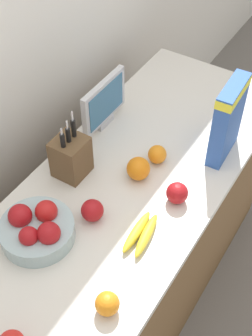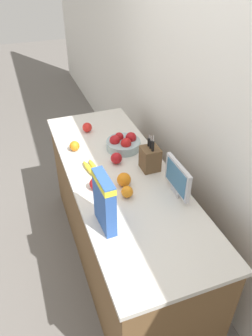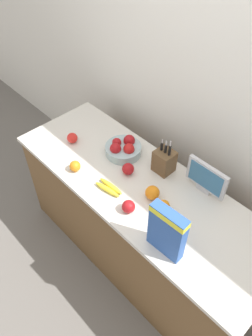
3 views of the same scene
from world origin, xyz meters
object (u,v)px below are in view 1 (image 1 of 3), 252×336
object	(u,v)px
apple_leftmost	(92,210)
small_monitor	(104,103)
orange_front_right	(107,304)
orange_by_cereal	(138,169)
apple_near_bananas	(177,193)
orange_mid_left	(157,154)
cereal_box	(228,118)
fruit_bowl	(37,228)
knife_block	(71,156)
banana_bunch	(141,233)

from	to	relation	value
apple_leftmost	small_monitor	bearing A→B (deg)	28.79
apple_leftmost	orange_front_right	size ratio (longest dim) A/B	1.07
orange_by_cereal	apple_near_bananas	bearing A→B (deg)	-98.37
apple_near_bananas	orange_front_right	bearing A→B (deg)	-177.20
orange_front_right	small_monitor	bearing A→B (deg)	34.25
orange_mid_left	orange_front_right	world-z (taller)	orange_front_right
cereal_box	apple_leftmost	world-z (taller)	cereal_box
orange_front_right	fruit_bowl	bearing A→B (deg)	74.07
knife_block	orange_mid_left	bearing A→B (deg)	-47.90
knife_block	banana_bunch	bearing A→B (deg)	-107.53
cereal_box	fruit_bowl	distance (m)	0.81
knife_block	banana_bunch	size ratio (longest dim) A/B	1.39
orange_front_right	orange_by_cereal	xyz separation A→B (m)	(0.52, 0.20, 0.01)
banana_bunch	apple_near_bananas	size ratio (longest dim) A/B	2.48
apple_near_bananas	apple_leftmost	world-z (taller)	same
banana_bunch	apple_leftmost	distance (m)	0.19
orange_by_cereal	banana_bunch	bearing A→B (deg)	-146.79
fruit_bowl	cereal_box	bearing A→B (deg)	-26.80
knife_block	apple_leftmost	xyz separation A→B (m)	(-0.14, -0.19, -0.04)
banana_bunch	apple_leftmost	xyz separation A→B (m)	(-0.02, 0.19, 0.02)
small_monitor	cereal_box	world-z (taller)	cereal_box
banana_bunch	orange_front_right	world-z (taller)	orange_front_right
fruit_bowl	apple_near_bananas	xyz separation A→B (m)	(0.39, -0.32, -0.01)
apple_near_bananas	orange_mid_left	size ratio (longest dim) A/B	1.10
orange_front_right	apple_leftmost	bearing A→B (deg)	41.96
cereal_box	banana_bunch	distance (m)	0.55
small_monitor	fruit_bowl	size ratio (longest dim) A/B	1.10
banana_bunch	orange_mid_left	bearing A→B (deg)	21.09
cereal_box	banana_bunch	size ratio (longest dim) A/B	1.63
knife_block	cereal_box	xyz separation A→B (m)	(0.41, -0.44, 0.09)
cereal_box	fruit_bowl	xyz separation A→B (m)	(-0.71, 0.36, -0.13)
banana_bunch	apple_near_bananas	distance (m)	0.21
knife_block	apple_near_bananas	bearing A→B (deg)	-78.07
orange_mid_left	orange_by_cereal	xyz separation A→B (m)	(-0.11, 0.02, 0.01)
banana_bunch	apple_leftmost	bearing A→B (deg)	96.41
fruit_bowl	apple_near_bananas	distance (m)	0.51
banana_bunch	cereal_box	bearing A→B (deg)	-6.72
knife_block	cereal_box	bearing A→B (deg)	-47.37
apple_near_bananas	orange_by_cereal	world-z (taller)	orange_by_cereal
cereal_box	orange_front_right	bearing A→B (deg)	176.37
knife_block	apple_near_bananas	distance (m)	0.42
knife_block	orange_by_cereal	size ratio (longest dim) A/B	3.08
fruit_bowl	orange_by_cereal	bearing A→B (deg)	-19.26
small_monitor	banana_bunch	xyz separation A→B (m)	(-0.42, -0.43, -0.10)
cereal_box	apple_leftmost	xyz separation A→B (m)	(-0.55, 0.25, -0.14)
knife_block	small_monitor	xyz separation A→B (m)	(0.30, 0.05, 0.03)
fruit_bowl	apple_leftmost	size ratio (longest dim) A/B	3.17
knife_block	orange_by_cereal	distance (m)	0.26
knife_block	orange_front_right	distance (m)	0.59
apple_near_bananas	orange_by_cereal	xyz separation A→B (m)	(0.03, 0.18, 0.00)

